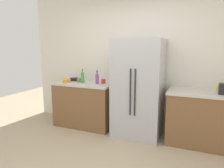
# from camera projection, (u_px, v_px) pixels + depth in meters

# --- Properties ---
(kitchen_back_panel) EXTENTS (4.71, 0.10, 2.97)m
(kitchen_back_panel) POSITION_uv_depth(u_px,v_px,m) (136.00, 54.00, 4.11)
(kitchen_back_panel) COLOR silver
(kitchen_back_panel) RESTS_ON ground_plane
(counter_left) EXTENTS (1.23, 0.67, 0.91)m
(counter_left) POSITION_uv_depth(u_px,v_px,m) (85.00, 104.00, 4.31)
(counter_left) COLOR brown
(counter_left) RESTS_ON ground_plane
(counter_right) EXTENTS (1.38, 0.67, 0.91)m
(counter_right) POSITION_uv_depth(u_px,v_px,m) (210.00, 119.00, 3.41)
(counter_right) COLOR brown
(counter_right) RESTS_ON ground_plane
(refrigerator) EXTENTS (0.86, 0.73, 1.77)m
(refrigerator) POSITION_uv_depth(u_px,v_px,m) (138.00, 88.00, 3.76)
(refrigerator) COLOR #B2B5BA
(refrigerator) RESTS_ON ground_plane
(bottle_a) EXTENTS (0.07, 0.07, 0.28)m
(bottle_a) POSITION_uv_depth(u_px,v_px,m) (83.00, 78.00, 4.15)
(bottle_a) COLOR green
(bottle_a) RESTS_ON counter_left
(bottle_b) EXTENTS (0.07, 0.07, 0.27)m
(bottle_b) POSITION_uv_depth(u_px,v_px,m) (97.00, 78.00, 4.08)
(bottle_b) COLOR purple
(bottle_b) RESTS_ON counter_left
(cup_a) EXTENTS (0.09, 0.09, 0.08)m
(cup_a) POSITION_uv_depth(u_px,v_px,m) (219.00, 88.00, 3.43)
(cup_a) COLOR yellow
(cup_a) RESTS_ON counter_right
(cup_b) EXTENTS (0.09, 0.09, 0.08)m
(cup_b) POSITION_uv_depth(u_px,v_px,m) (103.00, 81.00, 4.14)
(cup_b) COLOR red
(cup_b) RESTS_ON counter_left
(bowl_a) EXTENTS (0.18, 0.18, 0.06)m
(bowl_a) POSITION_uv_depth(u_px,v_px,m) (74.00, 79.00, 4.49)
(bowl_a) COLOR black
(bowl_a) RESTS_ON counter_left
(bowl_b) EXTENTS (0.16, 0.16, 0.07)m
(bowl_b) POSITION_uv_depth(u_px,v_px,m) (80.00, 80.00, 4.32)
(bowl_b) COLOR brown
(bowl_b) RESTS_ON counter_left
(bowl_c) EXTENTS (0.17, 0.17, 0.07)m
(bowl_c) POSITION_uv_depth(u_px,v_px,m) (67.00, 81.00, 4.26)
(bowl_c) COLOR orange
(bowl_c) RESTS_ON counter_left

